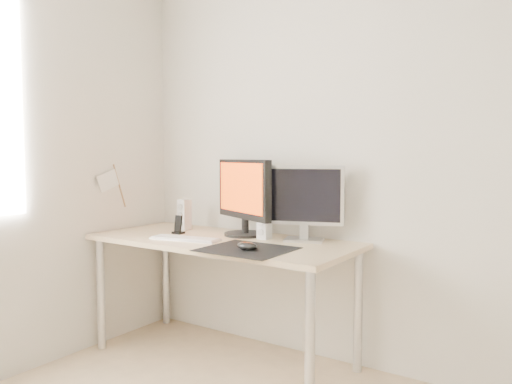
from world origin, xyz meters
The scene contains 11 objects.
wall_back centered at (0.00, 1.75, 1.25)m, with size 3.50×3.50×0.00m, color silver.
mousepad centered at (-0.61, 1.19, 0.73)m, with size 0.45×0.40×0.00m, color black.
mouse centered at (-0.59, 1.16, 0.75)m, with size 0.12×0.07×0.04m, color black.
desk centered at (-0.93, 1.38, 0.65)m, with size 1.60×0.70×0.73m.
main_monitor centered at (-0.89, 1.55, 0.98)m, with size 0.52×0.34×0.47m.
second_monitor centered at (-0.49, 1.58, 0.97)m, with size 0.44×0.22×0.43m.
speaker_left centered at (-1.36, 1.53, 0.83)m, with size 0.06×0.08×0.20m.
speaker_right centered at (-0.72, 1.51, 0.83)m, with size 0.06×0.08×0.20m.
keyboard centered at (-1.08, 1.23, 0.74)m, with size 0.43×0.19×0.02m.
phone_dock centered at (-1.27, 1.38, 0.77)m, with size 0.07×0.06×0.12m.
pennant centered at (-1.72, 1.24, 1.05)m, with size 0.01×0.23×0.29m.
Camera 1 is at (0.86, -0.93, 1.22)m, focal length 35.00 mm.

